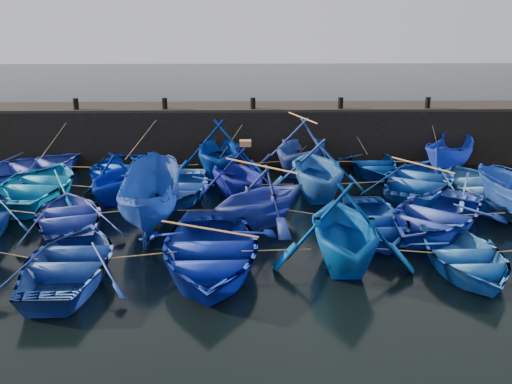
{
  "coord_description": "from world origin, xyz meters",
  "views": [
    {
      "loc": [
        -0.43,
        -16.25,
        7.01
      ],
      "look_at": [
        0.0,
        3.2,
        0.7
      ],
      "focal_mm": 40.0,
      "sensor_mm": 36.0,
      "label": 1
    }
  ],
  "objects": [
    {
      "name": "boat_17",
      "position": [
        3.75,
        0.79,
        0.47
      ],
      "size": [
        3.27,
        4.54,
        0.93
      ],
      "primitive_type": "imported",
      "rotation": [
        0.0,
        0.0,
        0.01
      ],
      "color": "#0F3A97",
      "rests_on": "ground"
    },
    {
      "name": "boat_11",
      "position": [
        6.5,
        4.97,
        0.58
      ],
      "size": [
        6.02,
        6.75,
        1.15
      ],
      "primitive_type": "imported",
      "rotation": [
        0.0,
        0.0,
        2.69
      ],
      "color": "navy",
      "rests_on": "ground"
    },
    {
      "name": "quay_top",
      "position": [
        0.0,
        10.5,
        2.56
      ],
      "size": [
        26.0,
        2.5,
        0.12
      ],
      "primitive_type": "cube",
      "color": "black",
      "rests_on": "quay_wall"
    },
    {
      "name": "boat_8",
      "position": [
        -2.9,
        4.65,
        0.46
      ],
      "size": [
        3.49,
        4.64,
        0.92
      ],
      "primitive_type": "imported",
      "rotation": [
        0.0,
        0.0,
        -0.08
      ],
      "color": "blue",
      "rests_on": "ground"
    },
    {
      "name": "ground",
      "position": [
        0.0,
        0.0,
        0.0
      ],
      "size": [
        120.0,
        120.0,
        0.0
      ],
      "primitive_type": "plane",
      "color": "black",
      "rests_on": "ground"
    },
    {
      "name": "boat_2",
      "position": [
        -1.5,
        7.57,
        1.24
      ],
      "size": [
        4.22,
        4.85,
        2.48
      ],
      "primitive_type": "imported",
      "rotation": [
        0.0,
        0.0,
        0.04
      ],
      "color": "#00298E",
      "rests_on": "ground"
    },
    {
      "name": "boat_14",
      "position": [
        -6.2,
        1.48,
        0.48
      ],
      "size": [
        4.51,
        5.37,
        0.95
      ],
      "primitive_type": "imported",
      "rotation": [
        0.0,
        0.0,
        3.44
      ],
      "color": "navy",
      "rests_on": "ground"
    },
    {
      "name": "boat_12",
      "position": [
        8.67,
        4.16,
        0.56
      ],
      "size": [
        4.48,
        5.84,
        1.13
      ],
      "primitive_type": "imported",
      "rotation": [
        0.0,
        0.0,
        3.26
      ],
      "color": "blue",
      "rests_on": "ground"
    },
    {
      "name": "quay_wall",
      "position": [
        0.0,
        10.5,
        1.25
      ],
      "size": [
        26.0,
        2.5,
        2.5
      ],
      "primitive_type": "cube",
      "color": "black",
      "rests_on": "ground"
    },
    {
      "name": "loose_oars",
      "position": [
        1.82,
        3.25,
        1.75
      ],
      "size": [
        10.17,
        11.76,
        1.38
      ],
      "color": "#99724C",
      "rests_on": "ground"
    },
    {
      "name": "boat_18",
      "position": [
        5.76,
        1.06,
        0.56
      ],
      "size": [
        6.35,
        6.62,
        1.12
      ],
      "primitive_type": "imported",
      "rotation": [
        0.0,
        0.0,
        -0.66
      ],
      "color": "#1C32A0",
      "rests_on": "ground"
    },
    {
      "name": "boat_7",
      "position": [
        -5.18,
        4.39,
        0.97
      ],
      "size": [
        4.07,
        4.42,
        1.95
      ],
      "primitive_type": "imported",
      "rotation": [
        0.0,
        0.0,
        2.87
      ],
      "color": "#001A9F",
      "rests_on": "ground"
    },
    {
      "name": "boat_22",
      "position": [
        -1.41,
        -1.67,
        0.6
      ],
      "size": [
        4.27,
        5.87,
        1.2
      ],
      "primitive_type": "imported",
      "rotation": [
        0.0,
        0.0,
        0.03
      ],
      "color": "#0B2194",
      "rests_on": "ground"
    },
    {
      "name": "wooden_crate",
      "position": [
        -0.37,
        4.56,
        2.18
      ],
      "size": [
        0.43,
        0.35,
        0.21
      ],
      "primitive_type": "cube",
      "color": "#9C6F44",
      "rests_on": "boat_9"
    },
    {
      "name": "mooring_ropes",
      "position": [
        -0.01,
        4.91,
        0.88
      ],
      "size": [
        18.2,
        11.64,
        2.1
      ],
      "color": "tan",
      "rests_on": "ground"
    },
    {
      "name": "bollard_0",
      "position": [
        -8.0,
        9.6,
        2.87
      ],
      "size": [
        0.24,
        0.24,
        0.5
      ],
      "primitive_type": "cylinder",
      "color": "black",
      "rests_on": "quay_top"
    },
    {
      "name": "bollard_1",
      "position": [
        -4.0,
        9.6,
        2.87
      ],
      "size": [
        0.24,
        0.24,
        0.5
      ],
      "primitive_type": "cylinder",
      "color": "black",
      "rests_on": "quay_top"
    },
    {
      "name": "boat_15",
      "position": [
        -3.57,
        1.73,
        0.99
      ],
      "size": [
        2.16,
        5.2,
        1.98
      ],
      "primitive_type": "imported",
      "rotation": [
        0.0,
        0.0,
        3.19
      ],
      "color": "navy",
      "rests_on": "ground"
    },
    {
      "name": "boat_6",
      "position": [
        -8.29,
        4.73,
        0.57
      ],
      "size": [
        4.16,
        5.64,
        1.13
      ],
      "primitive_type": "imported",
      "rotation": [
        0.0,
        0.0,
        3.1
      ],
      "color": "blue",
      "rests_on": "ground"
    },
    {
      "name": "boat_3",
      "position": [
        2.06,
        8.01,
        1.24
      ],
      "size": [
        5.55,
        5.9,
        2.48
      ],
      "primitive_type": "imported",
      "rotation": [
        0.0,
        0.0,
        -0.39
      ],
      "color": "#28439C",
      "rests_on": "ground"
    },
    {
      "name": "bollard_4",
      "position": [
        8.0,
        9.6,
        2.87
      ],
      "size": [
        0.24,
        0.24,
        0.5
      ],
      "primitive_type": "cylinder",
      "color": "black",
      "rests_on": "quay_top"
    },
    {
      "name": "boat_23",
      "position": [
        2.34,
        -1.57,
        1.21
      ],
      "size": [
        4.05,
        4.67,
        2.41
      ],
      "primitive_type": "imported",
      "rotation": [
        0.0,
        0.0,
        -0.02
      ],
      "color": "#003F93",
      "rests_on": "ground"
    },
    {
      "name": "boat_16",
      "position": [
        0.12,
        1.69,
        1.03
      ],
      "size": [
        5.18,
        5.12,
        2.06
      ],
      "primitive_type": "imported",
      "rotation": [
        0.0,
        0.0,
        -0.87
      ],
      "color": "navy",
      "rests_on": "ground"
    },
    {
      "name": "boat_24",
      "position": [
        5.69,
        -1.9,
        0.45
      ],
      "size": [
        3.23,
        4.42,
        0.9
      ],
      "primitive_type": "imported",
      "rotation": [
        0.0,
        0.0,
        0.03
      ],
      "color": "blue",
      "rests_on": "ground"
    },
    {
      "name": "boat_0",
      "position": [
        -9.55,
        7.41,
        0.54
      ],
      "size": [
        6.18,
        6.33,
        1.07
      ],
      "primitive_type": "imported",
      "rotation": [
        0.0,
        0.0,
        2.43
      ],
      "color": "#23359A",
      "rests_on": "ground"
    },
    {
      "name": "boat_9",
      "position": [
        -0.67,
        4.56,
        1.04
      ],
      "size": [
        4.8,
        5.04,
        2.07
      ],
      "primitive_type": "imported",
      "rotation": [
        0.0,
        0.0,
        3.6
      ],
      "color": "#0E1990",
      "rests_on": "ground"
    },
    {
      "name": "boat_4",
      "position": [
        5.28,
        7.92,
        0.46
      ],
      "size": [
        3.18,
        4.42,
        0.91
      ],
      "primitive_type": "imported",
      "rotation": [
        0.0,
        0.0,
        -0.01
      ],
      "color": "navy",
      "rests_on": "ground"
    },
    {
      "name": "boat_1",
      "position": [
        -5.73,
        7.2,
        0.51
      ],
      "size": [
        4.38,
        5.5,
        1.02
      ],
      "primitive_type": "imported",
      "rotation": [
        0.0,
        0.0,
        -0.19
      ],
      "color": "#032CCE",
      "rests_on": "ground"
    },
    {
      "name": "boat_21",
      "position": [
        -5.1,
        -2.1,
        0.5
      ],
      "size": [
        3.54,
        4.91,
        1.01
      ],
      "primitive_type": "imported",
      "rotation": [
        0.0,
        0.0,
        3.15
      ],
      "color": "navy",
      "rests_on": "ground"
    },
    {
      "name": "bollard_3",
      "position": [
        4.0,
        9.6,
        2.87
      ],
      "size": [
        0.24,
        0.24,
        0.5
      ],
      "primitive_type": "cylinder",
      "color": "black",
      "rests_on": "quay_top"
    },
    {
      "name": "boat_10",
      "position": [
        2.38,
        4.62,
        1.22
      ],
      "size": [
        4.32,
        4.91,
        2.43
      ],
      "primitive_type": "imported",
      "rotation": [
        0.0,
        0.0,
        3.22
      ],
      "color": "blue",
      "rests_on": "ground"
    },
    {
      "name": "boat_5",
      "position": [
        8.55,
        7.64,
        0.83
      ],
      "size": [
        3.76,
        4.48,
        1.67
      ],
      "primitive_type": "imported",
      "rotation": [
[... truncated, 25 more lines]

